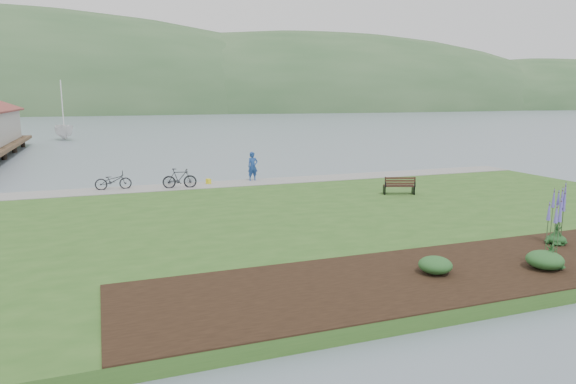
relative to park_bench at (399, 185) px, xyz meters
name	(u,v)px	position (x,y,z in m)	size (l,w,h in m)	color
ground	(309,213)	(-5.26, -0.82, -0.87)	(600.00, 600.00, 0.00)	slate
lawn	(327,219)	(-5.26, -2.82, -0.67)	(34.00, 20.00, 0.40)	#2D551E
shoreline_path	(263,182)	(-5.26, 6.08, -0.45)	(34.00, 2.20, 0.03)	gray
garden_bed	(527,261)	(-2.26, -10.62, -0.45)	(24.00, 4.40, 0.04)	black
far_hillside	(182,112)	(14.74, 169.18, -0.87)	(580.00, 80.00, 38.00)	#325530
park_bench	(399,185)	(0.00, 0.00, 0.00)	(1.64, 1.11, 0.94)	black
person	(253,164)	(-5.73, 6.68, 0.53)	(0.73, 0.50, 2.00)	navy
bicycle_a	(113,181)	(-13.50, 6.38, 0.02)	(1.87, 0.65, 0.98)	black
bicycle_b	(180,178)	(-10.14, 5.61, 0.08)	(1.80, 0.52, 1.09)	black
sailboat	(65,140)	(-18.10, 47.81, -0.87)	(8.85, 9.02, 23.34)	silver
pannier	(208,182)	(-8.42, 6.38, -0.31)	(0.19, 0.29, 0.31)	yellow
echium_0	(552,239)	(-2.20, -11.40, 0.41)	(0.62, 0.62, 2.21)	#153B1A
echium_1	(559,215)	(-0.02, -9.60, 0.55)	(0.62, 0.62, 2.27)	#153B1A
shrub_0	(435,265)	(-5.56, -10.65, -0.20)	(0.92, 0.92, 0.46)	#1E4C21
shrub_1	(545,260)	(-2.41, -11.39, -0.17)	(1.02, 1.02, 0.51)	#1E4C21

